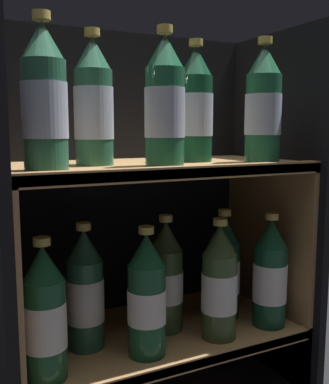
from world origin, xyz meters
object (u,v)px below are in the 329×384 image
bottle_lower_back_2 (224,269)px  bottle_upper_front_2 (263,107)px  bottle_upper_back_0 (94,106)px  bottle_upper_back_1 (195,108)px  bottle_upper_front_0 (44,102)px  bottle_lower_front_3 (270,276)px  bottle_upper_front_1 (165,105)px  bottle_lower_front_0 (45,317)px  bottle_lower_front_1 (147,298)px  bottle_lower_front_2 (219,285)px  bottle_lower_back_1 (166,279)px  bottle_lower_back_0 (85,292)px

bottle_lower_back_2 → bottle_upper_front_2: bearing=-67.6°
bottle_lower_back_2 → bottle_upper_back_0: bearing=180.0°
bottle_lower_back_2 → bottle_upper_back_1: bearing=180.0°
bottle_upper_front_0 → bottle_lower_front_3: size_ratio=1.00×
bottle_upper_front_1 → bottle_lower_front_0: bearing=-180.0°
bottle_upper_front_0 → bottle_lower_front_1: size_ratio=1.00×
bottle_upper_front_2 → bottle_upper_back_1: 0.14m
bottle_upper_front_2 → bottle_lower_front_0: bearing=-180.0°
bottle_lower_front_3 → bottle_lower_front_2: bearing=180.0°
bottle_upper_front_1 → bottle_upper_back_1: (0.12, 0.08, 0.00)m
bottle_upper_front_0 → bottle_lower_front_1: bearing=-0.0°
bottle_upper_front_1 → bottle_lower_front_2: size_ratio=1.00×
bottle_lower_front_1 → bottle_upper_front_2: bearing=0.0°
bottle_upper_back_1 → bottle_lower_front_2: bottle_upper_back_1 is taller
bottle_upper_front_2 → bottle_lower_back_1: 0.42m
bottle_upper_front_0 → bottle_lower_front_0: (-0.01, -0.00, -0.37)m
bottle_upper_back_1 → bottle_lower_front_2: size_ratio=1.00×
bottle_lower_back_1 → bottle_upper_back_1: bearing=0.0°
bottle_upper_front_0 → bottle_lower_front_1: (0.18, -0.00, -0.37)m
bottle_upper_front_0 → bottle_lower_back_1: size_ratio=1.00×
bottle_upper_front_0 → bottle_lower_front_3: bottle_upper_front_0 is taller
bottle_upper_front_2 → bottle_upper_back_1: (-0.12, 0.08, -0.00)m
bottle_upper_front_1 → bottle_lower_front_2: bearing=0.0°
bottle_upper_front_0 → bottle_upper_back_0: (0.11, 0.08, -0.00)m
bottle_upper_front_0 → bottle_lower_back_1: 0.46m
bottle_lower_front_0 → bottle_lower_back_0: size_ratio=1.00×
bottle_lower_front_3 → bottle_lower_back_2: 0.11m
bottle_upper_front_2 → bottle_lower_front_3: size_ratio=1.00×
bottle_upper_back_1 → bottle_upper_front_2: bearing=-36.0°
bottle_upper_front_1 → bottle_upper_back_0: same height
bottle_lower_back_1 → bottle_lower_front_0: bearing=-163.3°
bottle_lower_front_3 → bottle_lower_back_2: (-0.07, 0.08, 0.00)m
bottle_upper_back_1 → bottle_lower_front_3: size_ratio=1.00×
bottle_lower_back_2 → bottle_lower_front_2: bearing=-129.0°
bottle_upper_front_2 → bottle_lower_back_0: bottle_upper_front_2 is taller
bottle_upper_front_1 → bottle_lower_back_0: (-0.14, 0.08, -0.37)m
bottle_upper_back_0 → bottle_upper_back_1: bearing=0.0°
bottle_lower_front_1 → bottle_lower_back_2: same height
bottle_upper_front_1 → bottle_lower_front_3: (0.26, -0.00, -0.37)m
bottle_upper_back_0 → bottle_lower_front_0: size_ratio=1.00×
bottle_upper_back_1 → bottle_lower_front_1: bottle_upper_back_1 is taller
bottle_lower_front_2 → bottle_lower_back_2: bearing=51.0°
bottle_upper_front_1 → bottle_upper_front_2: same height
bottle_upper_front_1 → bottle_upper_back_1: size_ratio=1.00×
bottle_upper_front_0 → bottle_lower_front_2: 0.51m
bottle_lower_front_1 → bottle_lower_back_0: bearing=139.4°
bottle_upper_back_1 → bottle_lower_back_1: (-0.07, -0.00, -0.37)m
bottle_lower_front_0 → bottle_lower_back_2: same height
bottle_upper_back_1 → bottle_lower_front_0: bearing=-166.6°
bottle_upper_back_1 → bottle_lower_back_0: bottle_upper_back_1 is taller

